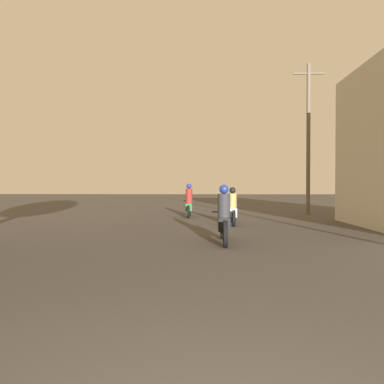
{
  "coord_description": "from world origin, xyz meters",
  "views": [
    {
      "loc": [
        -0.11,
        -1.89,
        1.51
      ],
      "look_at": [
        -0.72,
        16.1,
        1.18
      ],
      "focal_mm": 35.0,
      "sensor_mm": 36.0,
      "label": 1
    }
  ],
  "objects_px": {
    "motorcycle_silver": "(232,209)",
    "utility_pole_far": "(308,136)",
    "motorcycle_green": "(189,204)",
    "motorcycle_black": "(224,219)"
  },
  "relations": [
    {
      "from": "motorcycle_black",
      "to": "motorcycle_green",
      "type": "bearing_deg",
      "value": 99.34
    },
    {
      "from": "motorcycle_silver",
      "to": "motorcycle_green",
      "type": "xyz_separation_m",
      "value": [
        -1.8,
        3.38,
        0.05
      ]
    },
    {
      "from": "motorcycle_green",
      "to": "motorcycle_black",
      "type": "bearing_deg",
      "value": -86.75
    },
    {
      "from": "motorcycle_black",
      "to": "utility_pole_far",
      "type": "height_order",
      "value": "utility_pole_far"
    },
    {
      "from": "motorcycle_black",
      "to": "utility_pole_far",
      "type": "relative_size",
      "value": 0.28
    },
    {
      "from": "motorcycle_black",
      "to": "utility_pole_far",
      "type": "xyz_separation_m",
      "value": [
        4.81,
        9.62,
        3.4
      ]
    },
    {
      "from": "motorcycle_black",
      "to": "motorcycle_green",
      "type": "relative_size",
      "value": 1.05
    },
    {
      "from": "motorcycle_silver",
      "to": "utility_pole_far",
      "type": "relative_size",
      "value": 0.26
    },
    {
      "from": "motorcycle_silver",
      "to": "utility_pole_far",
      "type": "xyz_separation_m",
      "value": [
        4.25,
        5.01,
        3.44
      ]
    },
    {
      "from": "motorcycle_silver",
      "to": "motorcycle_green",
      "type": "relative_size",
      "value": 1.01
    }
  ]
}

